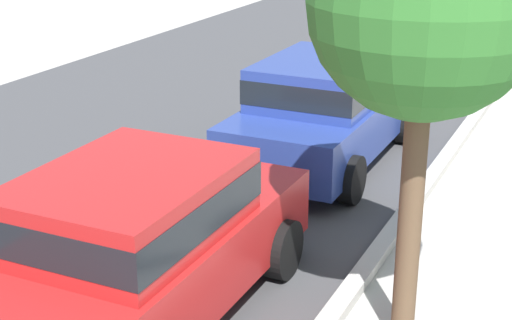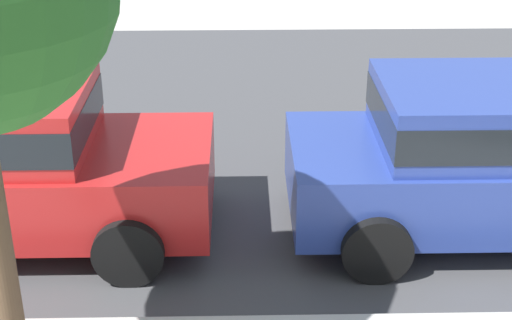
# 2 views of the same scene
# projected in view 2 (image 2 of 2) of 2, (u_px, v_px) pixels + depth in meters

# --- Properties ---
(street_surface) EXTENTS (60.00, 9.00, 0.01)m
(street_surface) POSITION_uv_depth(u_px,v_px,m) (481.00, 118.00, 10.42)
(street_surface) COLOR #424244
(street_surface) RESTS_ON ground
(parked_car_blue) EXTENTS (4.10, 1.93, 1.56)m
(parked_car_blue) POSITION_uv_depth(u_px,v_px,m) (497.00, 154.00, 7.37)
(parked_car_blue) COLOR navy
(parked_car_blue) RESTS_ON ground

